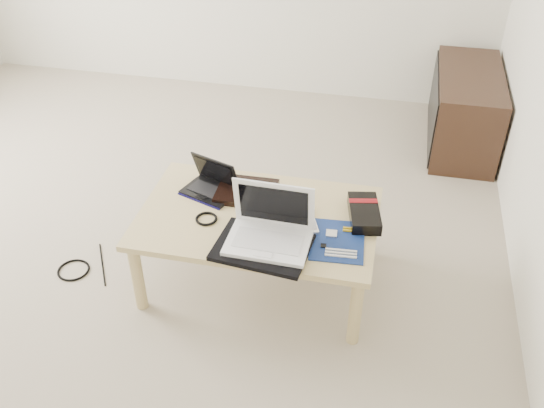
% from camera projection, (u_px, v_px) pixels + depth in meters
% --- Properties ---
extents(ground, '(4.00, 4.00, 0.00)m').
position_uv_depth(ground, '(128.00, 240.00, 3.28)').
color(ground, '#B7AB95').
rests_on(ground, ground).
extents(coffee_table, '(1.10, 0.70, 0.40)m').
position_uv_depth(coffee_table, '(258.00, 223.00, 2.83)').
color(coffee_table, tan).
rests_on(coffee_table, ground).
extents(media_cabinet, '(0.41, 0.90, 0.50)m').
position_uv_depth(media_cabinet, '(464.00, 109.00, 3.97)').
color(media_cabinet, '#3A2417').
rests_on(media_cabinet, ground).
extents(book, '(0.29, 0.24, 0.03)m').
position_uv_depth(book, '(247.00, 192.00, 2.93)').
color(book, black).
rests_on(book, coffee_table).
extents(netbook, '(0.30, 0.25, 0.18)m').
position_uv_depth(netbook, '(211.00, 185.00, 2.93)').
color(netbook, black).
rests_on(netbook, coffee_table).
extents(tablet, '(0.28, 0.23, 0.01)m').
position_uv_depth(tablet, '(273.00, 205.00, 2.86)').
color(tablet, black).
rests_on(tablet, coffee_table).
extents(remote, '(0.12, 0.22, 0.02)m').
position_uv_depth(remote, '(309.00, 219.00, 2.76)').
color(remote, silver).
rests_on(remote, coffee_table).
extents(neoprene_sleeve, '(0.43, 0.33, 0.02)m').
position_uv_depth(neoprene_sleeve, '(262.00, 247.00, 2.60)').
color(neoprene_sleeve, black).
rests_on(neoprene_sleeve, coffee_table).
extents(white_laptop, '(0.36, 0.26, 0.26)m').
position_uv_depth(white_laptop, '(270.00, 229.00, 2.60)').
color(white_laptop, white).
rests_on(white_laptop, neoprene_sleeve).
extents(motherboard, '(0.25, 0.31, 0.01)m').
position_uv_depth(motherboard, '(338.00, 241.00, 2.65)').
color(motherboard, navy).
rests_on(motherboard, coffee_table).
extents(gpu_box, '(0.18, 0.28, 0.06)m').
position_uv_depth(gpu_box, '(364.00, 213.00, 2.77)').
color(gpu_box, black).
rests_on(gpu_box, coffee_table).
extents(cable_coil, '(0.11, 0.11, 0.01)m').
position_uv_depth(cable_coil, '(206.00, 219.00, 2.77)').
color(cable_coil, black).
rests_on(cable_coil, coffee_table).
extents(floor_cable_coil, '(0.18, 0.18, 0.01)m').
position_uv_depth(floor_cable_coil, '(74.00, 270.00, 3.08)').
color(floor_cable_coil, black).
rests_on(floor_cable_coil, ground).
extents(floor_cable_trail, '(0.17, 0.29, 0.01)m').
position_uv_depth(floor_cable_trail, '(102.00, 264.00, 3.12)').
color(floor_cable_trail, black).
rests_on(floor_cable_trail, ground).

